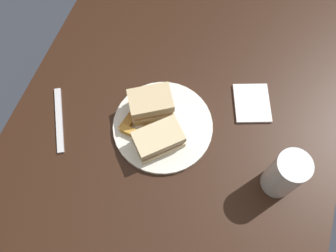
{
  "coord_description": "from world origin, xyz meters",
  "views": [
    {
      "loc": [
        -0.32,
        -0.1,
        1.57
      ],
      "look_at": [
        0.01,
        0.02,
        0.78
      ],
      "focal_mm": 37.99,
      "sensor_mm": 36.0,
      "label": 1
    }
  ],
  "objects_px": {
    "sandwich_half_left": "(151,104)",
    "napkin": "(252,103)",
    "sandwich_half_right": "(158,140)",
    "plate": "(163,126)",
    "pint_glass": "(284,176)",
    "fork": "(59,120)"
  },
  "relations": [
    {
      "from": "fork",
      "to": "sandwich_half_right",
      "type": "bearing_deg",
      "value": 65.22
    },
    {
      "from": "plate",
      "to": "fork",
      "type": "relative_size",
      "value": 1.38
    },
    {
      "from": "sandwich_half_left",
      "to": "sandwich_half_right",
      "type": "relative_size",
      "value": 0.98
    },
    {
      "from": "sandwich_half_left",
      "to": "sandwich_half_right",
      "type": "bearing_deg",
      "value": -148.85
    },
    {
      "from": "plate",
      "to": "fork",
      "type": "xyz_separation_m",
      "value": [
        -0.07,
        0.25,
        -0.0
      ]
    },
    {
      "from": "sandwich_half_right",
      "to": "pint_glass",
      "type": "height_order",
      "value": "pint_glass"
    },
    {
      "from": "napkin",
      "to": "fork",
      "type": "distance_m",
      "value": 0.5
    },
    {
      "from": "sandwich_half_right",
      "to": "pint_glass",
      "type": "bearing_deg",
      "value": -89.76
    },
    {
      "from": "plate",
      "to": "sandwich_half_left",
      "type": "relative_size",
      "value": 1.99
    },
    {
      "from": "napkin",
      "to": "plate",
      "type": "bearing_deg",
      "value": 124.87
    },
    {
      "from": "plate",
      "to": "fork",
      "type": "distance_m",
      "value": 0.26
    },
    {
      "from": "sandwich_half_left",
      "to": "napkin",
      "type": "height_order",
      "value": "sandwich_half_left"
    },
    {
      "from": "sandwich_half_right",
      "to": "fork",
      "type": "bearing_deg",
      "value": 93.68
    },
    {
      "from": "sandwich_half_left",
      "to": "napkin",
      "type": "bearing_deg",
      "value": -65.59
    },
    {
      "from": "sandwich_half_left",
      "to": "napkin",
      "type": "relative_size",
      "value": 1.14
    },
    {
      "from": "sandwich_half_right",
      "to": "fork",
      "type": "xyz_separation_m",
      "value": [
        -0.02,
        0.26,
        -0.04
      ]
    },
    {
      "from": "sandwich_half_left",
      "to": "fork",
      "type": "xyz_separation_m",
      "value": [
        -0.1,
        0.21,
        -0.04
      ]
    },
    {
      "from": "napkin",
      "to": "fork",
      "type": "height_order",
      "value": "napkin"
    },
    {
      "from": "plate",
      "to": "pint_glass",
      "type": "xyz_separation_m",
      "value": [
        -0.05,
        -0.3,
        0.05
      ]
    },
    {
      "from": "sandwich_half_right",
      "to": "napkin",
      "type": "distance_m",
      "value": 0.27
    },
    {
      "from": "pint_glass",
      "to": "napkin",
      "type": "distance_m",
      "value": 0.22
    },
    {
      "from": "plate",
      "to": "sandwich_half_left",
      "type": "xyz_separation_m",
      "value": [
        0.03,
        0.04,
        0.04
      ]
    }
  ]
}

